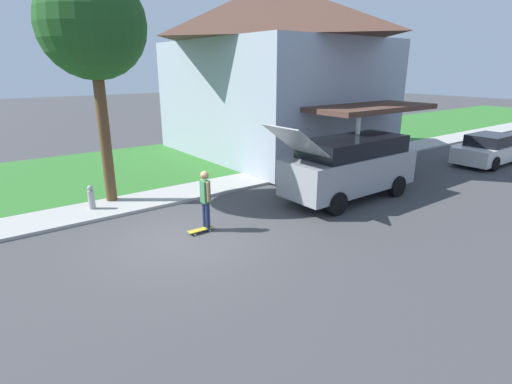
# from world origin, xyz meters

# --- Properties ---
(ground_plane) EXTENTS (120.00, 120.00, 0.00)m
(ground_plane) POSITION_xyz_m (0.00, 0.00, 0.00)
(ground_plane) COLOR #3D3D3F
(lawn) EXTENTS (10.00, 80.00, 0.08)m
(lawn) POSITION_xyz_m (-8.00, 6.00, 0.04)
(lawn) COLOR #2D6B28
(lawn) RESTS_ON ground_plane
(sidewalk) EXTENTS (1.80, 80.00, 0.10)m
(sidewalk) POSITION_xyz_m (-3.60, 6.00, 0.05)
(sidewalk) COLOR #9E9E99
(sidewalk) RESTS_ON ground_plane
(house) EXTENTS (13.08, 8.83, 8.34)m
(house) POSITION_xyz_m (-7.43, 9.16, 4.40)
(house) COLOR #99A3B2
(house) RESTS_ON lawn
(lawn_tree_near) EXTENTS (3.26, 3.26, 7.23)m
(lawn_tree_near) POSITION_xyz_m (-4.22, -0.54, 5.62)
(lawn_tree_near) COLOR brown
(lawn_tree_near) RESTS_ON lawn
(suv_parked) EXTENTS (2.04, 5.80, 2.83)m
(suv_parked) POSITION_xyz_m (0.33, 6.32, 1.18)
(suv_parked) COLOR gray
(suv_parked) RESTS_ON ground_plane
(car_down_street) EXTENTS (1.85, 4.11, 1.43)m
(car_down_street) POSITION_xyz_m (0.87, 15.73, 0.68)
(car_down_street) COLOR silver
(car_down_street) RESTS_ON ground_plane
(skateboarder) EXTENTS (0.41, 0.23, 1.75)m
(skateboarder) POSITION_xyz_m (-0.14, 0.82, 0.98)
(skateboarder) COLOR #192347
(skateboarder) RESTS_ON ground_plane
(skateboard) EXTENTS (0.23, 0.76, 0.10)m
(skateboard) POSITION_xyz_m (-0.11, 0.61, 0.08)
(skateboard) COLOR #A89323
(skateboard) RESTS_ON ground_plane
(fire_hydrant) EXTENTS (0.20, 0.20, 0.78)m
(fire_hydrant) POSITION_xyz_m (-3.70, -1.33, 0.48)
(fire_hydrant) COLOR #99999E
(fire_hydrant) RESTS_ON sidewalk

